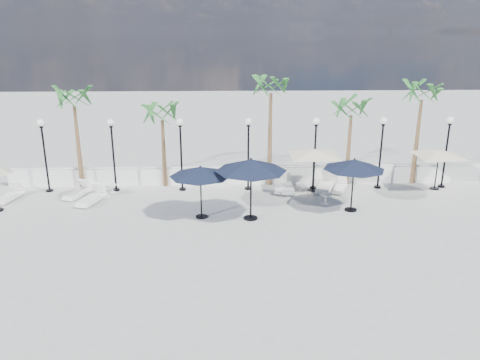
{
  "coord_description": "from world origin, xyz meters",
  "views": [
    {
      "loc": [
        -1.24,
        -17.16,
        8.04
      ],
      "look_at": [
        -0.54,
        3.42,
        1.5
      ],
      "focal_mm": 35.0,
      "sensor_mm": 36.0,
      "label": 1
    }
  ],
  "objects_px": {
    "lounger_5": "(340,187)",
    "lounger_6": "(286,186)",
    "parasol_navy_mid": "(251,165)",
    "lounger_4": "(325,185)",
    "parasol_cream_sq_b": "(439,150)",
    "parasol_navy_left": "(200,172)",
    "lounger_1": "(78,193)",
    "lounger_0": "(9,196)",
    "parasol_cream_sq_a": "(314,149)",
    "lounger_2": "(92,198)",
    "parasol_navy_right": "(354,165)",
    "lounger_3": "(281,186)"
  },
  "relations": [
    {
      "from": "lounger_6",
      "to": "parasol_cream_sq_a",
      "type": "height_order",
      "value": "parasol_cream_sq_a"
    },
    {
      "from": "parasol_navy_right",
      "to": "lounger_0",
      "type": "bearing_deg",
      "value": 173.29
    },
    {
      "from": "lounger_6",
      "to": "lounger_1",
      "type": "bearing_deg",
      "value": -175.67
    },
    {
      "from": "lounger_4",
      "to": "lounger_6",
      "type": "xyz_separation_m",
      "value": [
        -2.09,
        -0.03,
        -0.01
      ]
    },
    {
      "from": "lounger_2",
      "to": "parasol_navy_mid",
      "type": "distance_m",
      "value": 8.35
    },
    {
      "from": "lounger_0",
      "to": "parasol_navy_left",
      "type": "distance_m",
      "value": 10.2
    },
    {
      "from": "parasol_navy_right",
      "to": "parasol_cream_sq_b",
      "type": "xyz_separation_m",
      "value": [
        5.31,
        2.97,
        -0.1
      ]
    },
    {
      "from": "lounger_4",
      "to": "parasol_navy_left",
      "type": "distance_m",
      "value": 7.59
    },
    {
      "from": "lounger_5",
      "to": "parasol_navy_mid",
      "type": "bearing_deg",
      "value": -120.06
    },
    {
      "from": "lounger_2",
      "to": "parasol_navy_right",
      "type": "distance_m",
      "value": 12.72
    },
    {
      "from": "lounger_5",
      "to": "lounger_6",
      "type": "height_order",
      "value": "lounger_6"
    },
    {
      "from": "lounger_3",
      "to": "parasol_cream_sq_a",
      "type": "relative_size",
      "value": 0.39
    },
    {
      "from": "parasol_cream_sq_a",
      "to": "parasol_navy_mid",
      "type": "bearing_deg",
      "value": -132.29
    },
    {
      "from": "lounger_2",
      "to": "lounger_6",
      "type": "bearing_deg",
      "value": 24.67
    },
    {
      "from": "lounger_0",
      "to": "lounger_1",
      "type": "relative_size",
      "value": 1.02
    },
    {
      "from": "lounger_4",
      "to": "parasol_cream_sq_a",
      "type": "bearing_deg",
      "value": -157.25
    },
    {
      "from": "lounger_1",
      "to": "parasol_cream_sq_a",
      "type": "height_order",
      "value": "parasol_cream_sq_a"
    },
    {
      "from": "parasol_navy_right",
      "to": "lounger_1",
      "type": "bearing_deg",
      "value": 170.05
    },
    {
      "from": "lounger_1",
      "to": "lounger_4",
      "type": "height_order",
      "value": "lounger_4"
    },
    {
      "from": "parasol_cream_sq_a",
      "to": "parasol_cream_sq_b",
      "type": "bearing_deg",
      "value": 0.0
    },
    {
      "from": "lounger_4",
      "to": "lounger_5",
      "type": "distance_m",
      "value": 0.78
    },
    {
      "from": "parasol_cream_sq_a",
      "to": "lounger_6",
      "type": "bearing_deg",
      "value": -179.8
    },
    {
      "from": "lounger_0",
      "to": "lounger_5",
      "type": "height_order",
      "value": "lounger_0"
    },
    {
      "from": "lounger_0",
      "to": "parasol_cream_sq_b",
      "type": "xyz_separation_m",
      "value": [
        21.99,
        1.01,
        1.91
      ]
    },
    {
      "from": "lounger_4",
      "to": "lounger_6",
      "type": "distance_m",
      "value": 2.09
    },
    {
      "from": "lounger_6",
      "to": "parasol_navy_left",
      "type": "distance_m",
      "value": 5.92
    },
    {
      "from": "parasol_navy_mid",
      "to": "parasol_navy_left",
      "type": "bearing_deg",
      "value": 173.39
    },
    {
      "from": "lounger_3",
      "to": "lounger_6",
      "type": "xyz_separation_m",
      "value": [
        0.27,
        -0.02,
        0.03
      ]
    },
    {
      "from": "lounger_4",
      "to": "parasol_cream_sq_b",
      "type": "xyz_separation_m",
      "value": [
        5.9,
        -0.02,
        1.87
      ]
    },
    {
      "from": "parasol_navy_mid",
      "to": "lounger_6",
      "type": "bearing_deg",
      "value": 61.39
    },
    {
      "from": "lounger_3",
      "to": "parasol_navy_right",
      "type": "relative_size",
      "value": 0.67
    },
    {
      "from": "lounger_1",
      "to": "lounger_5",
      "type": "height_order",
      "value": "lounger_1"
    },
    {
      "from": "lounger_5",
      "to": "lounger_6",
      "type": "relative_size",
      "value": 0.81
    },
    {
      "from": "lounger_4",
      "to": "lounger_6",
      "type": "height_order",
      "value": "lounger_4"
    },
    {
      "from": "lounger_1",
      "to": "parasol_navy_left",
      "type": "xyz_separation_m",
      "value": [
        6.43,
        -2.97,
        1.93
      ]
    },
    {
      "from": "lounger_2",
      "to": "lounger_5",
      "type": "relative_size",
      "value": 1.25
    },
    {
      "from": "lounger_6",
      "to": "parasol_navy_left",
      "type": "xyz_separation_m",
      "value": [
        -4.31,
        -3.58,
        1.89
      ]
    },
    {
      "from": "lounger_2",
      "to": "lounger_4",
      "type": "height_order",
      "value": "lounger_4"
    },
    {
      "from": "lounger_1",
      "to": "parasol_navy_mid",
      "type": "bearing_deg",
      "value": -2.46
    },
    {
      "from": "lounger_4",
      "to": "parasol_navy_left",
      "type": "bearing_deg",
      "value": -129.68
    },
    {
      "from": "lounger_5",
      "to": "parasol_navy_left",
      "type": "height_order",
      "value": "parasol_navy_left"
    },
    {
      "from": "lounger_4",
      "to": "parasol_navy_mid",
      "type": "distance_m",
      "value": 6.12
    },
    {
      "from": "lounger_1",
      "to": "parasol_cream_sq_b",
      "type": "height_order",
      "value": "parasol_cream_sq_b"
    },
    {
      "from": "lounger_1",
      "to": "lounger_3",
      "type": "relative_size",
      "value": 0.99
    },
    {
      "from": "lounger_2",
      "to": "parasol_navy_right",
      "type": "height_order",
      "value": "parasol_navy_right"
    },
    {
      "from": "lounger_3",
      "to": "parasol_cream_sq_a",
      "type": "xyz_separation_m",
      "value": [
        1.67,
        -0.02,
        2.0
      ]
    },
    {
      "from": "parasol_navy_right",
      "to": "parasol_cream_sq_b",
      "type": "bearing_deg",
      "value": 29.27
    },
    {
      "from": "parasol_navy_mid",
      "to": "parasol_navy_right",
      "type": "height_order",
      "value": "parasol_navy_mid"
    },
    {
      "from": "lounger_0",
      "to": "lounger_4",
      "type": "height_order",
      "value": "lounger_4"
    },
    {
      "from": "parasol_navy_mid",
      "to": "parasol_cream_sq_a",
      "type": "height_order",
      "value": "parasol_navy_mid"
    }
  ]
}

